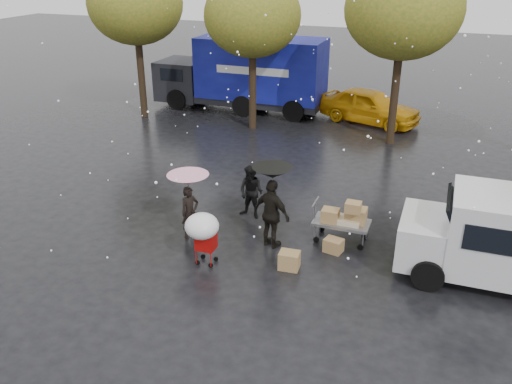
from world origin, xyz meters
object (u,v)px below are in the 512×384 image
(person_black, at_px, (272,214))
(blue_truck, at_px, (245,74))
(shopping_cart, at_px, (203,229))
(vendor_cart, at_px, (345,217))
(person_pink, at_px, (190,212))
(yellow_taxi, at_px, (370,106))

(person_black, distance_m, blue_truck, 13.62)
(shopping_cart, bearing_deg, vendor_cart, 39.19)
(shopping_cart, bearing_deg, blue_truck, 107.10)
(person_pink, bearing_deg, blue_truck, 47.14)
(blue_truck, bearing_deg, yellow_taxi, -1.48)
(yellow_taxi, bearing_deg, vendor_cart, -155.80)
(blue_truck, bearing_deg, person_pink, -75.43)
(person_black, height_order, blue_truck, blue_truck)
(person_black, xyz_separation_m, shopping_cart, (-1.27, -1.55, 0.11))
(yellow_taxi, bearing_deg, person_pink, -174.56)
(person_pink, xyz_separation_m, person_black, (2.27, 0.26, 0.22))
(vendor_cart, bearing_deg, yellow_taxi, 96.00)
(shopping_cart, bearing_deg, person_black, 50.76)
(blue_truck, bearing_deg, person_black, -65.86)
(person_black, height_order, shopping_cart, person_black)
(shopping_cart, relative_size, blue_truck, 0.18)
(person_pink, height_order, yellow_taxi, yellow_taxi)
(vendor_cart, relative_size, shopping_cart, 1.04)
(person_black, relative_size, yellow_taxi, 0.42)
(person_pink, distance_m, shopping_cart, 1.66)
(blue_truck, bearing_deg, shopping_cart, -72.90)
(shopping_cart, distance_m, blue_truck, 14.62)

